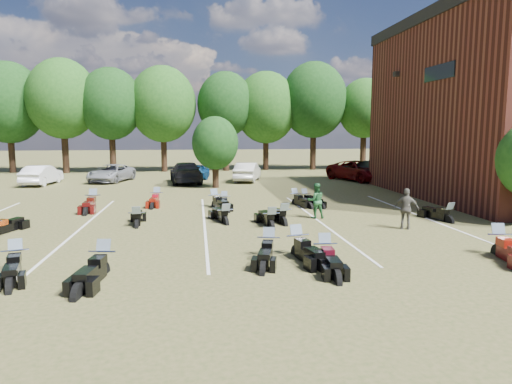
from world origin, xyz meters
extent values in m
plane|color=brown|center=(0.00, 0.00, 0.00)|extent=(160.00, 160.00, 0.00)
imported|color=white|center=(-14.59, 18.79, 0.72)|extent=(1.93, 4.49, 1.44)
imported|color=gray|center=(-9.90, 20.26, 0.67)|extent=(3.47, 5.26, 1.34)
imported|color=black|center=(-4.12, 18.60, 0.80)|extent=(2.73, 5.68, 1.60)
imported|color=navy|center=(-3.67, 19.80, 0.68)|extent=(3.13, 4.30, 1.36)
imported|color=#AEADA9|center=(0.65, 19.26, 0.74)|extent=(2.66, 4.72, 1.47)
imported|color=#560406|center=(9.47, 18.53, 0.79)|extent=(4.55, 6.23, 1.57)
imported|color=#3A3B40|center=(10.43, 18.92, 0.80)|extent=(3.47, 5.88, 1.60)
imported|color=#235E2F|center=(2.04, 3.67, 0.80)|extent=(0.79, 0.63, 1.60)
imported|color=#504C44|center=(5.04, 0.91, 0.83)|extent=(1.05, 0.79, 1.66)
cube|color=black|center=(9.35, 12.00, 7.50)|extent=(0.30, 0.40, 0.30)
cube|color=black|center=(9.47, 7.00, 7.00)|extent=(0.06, 3.00, 0.80)
cylinder|color=black|center=(-21.00, 29.00, 2.04)|extent=(0.58, 0.58, 4.08)
ellipsoid|color=#1E4C19|center=(-21.00, 29.00, 6.33)|extent=(6.00, 6.00, 6.90)
cylinder|color=black|center=(-16.00, 29.00, 2.04)|extent=(0.58, 0.58, 4.08)
ellipsoid|color=#1E4C19|center=(-16.00, 29.00, 6.33)|extent=(6.00, 6.00, 6.90)
cylinder|color=black|center=(-11.00, 29.00, 2.04)|extent=(0.57, 0.58, 4.08)
ellipsoid|color=#1E4C19|center=(-11.00, 29.00, 6.33)|extent=(6.00, 6.00, 6.90)
cylinder|color=black|center=(-6.00, 29.00, 2.04)|extent=(0.57, 0.58, 4.08)
ellipsoid|color=#1E4C19|center=(-6.00, 29.00, 6.33)|extent=(6.00, 6.00, 6.90)
cylinder|color=black|center=(-1.00, 29.00, 2.04)|extent=(0.58, 0.58, 4.08)
ellipsoid|color=#1E4C19|center=(-1.00, 29.00, 6.33)|extent=(6.00, 6.00, 6.90)
cylinder|color=black|center=(4.00, 29.00, 2.04)|extent=(0.57, 0.58, 4.08)
ellipsoid|color=#1E4C19|center=(4.00, 29.00, 6.33)|extent=(6.00, 6.00, 6.90)
cylinder|color=black|center=(9.00, 29.00, 2.04)|extent=(0.57, 0.58, 4.08)
ellipsoid|color=#1E4C19|center=(9.00, 29.00, 6.33)|extent=(6.00, 6.00, 6.90)
cylinder|color=black|center=(14.00, 29.00, 2.04)|extent=(0.57, 0.58, 4.08)
ellipsoid|color=#1E4C19|center=(14.00, 29.00, 6.33)|extent=(6.00, 6.00, 6.90)
cylinder|color=black|center=(19.00, 29.00, 2.04)|extent=(0.58, 0.58, 4.08)
ellipsoid|color=#1E4C19|center=(19.00, 29.00, 6.33)|extent=(6.00, 6.00, 6.90)
cylinder|color=black|center=(24.00, 29.00, 2.04)|extent=(0.58, 0.58, 4.08)
ellipsoid|color=#1E4C19|center=(24.00, 29.00, 6.33)|extent=(6.00, 6.00, 6.90)
cylinder|color=black|center=(-2.00, 15.50, 0.95)|extent=(0.24, 0.24, 1.90)
sphere|color=#1E4C19|center=(-2.00, 15.50, 3.10)|extent=(3.20, 3.20, 3.20)
cube|color=silver|center=(-8.00, 3.00, 0.01)|extent=(0.10, 14.00, 0.01)
cube|color=silver|center=(-3.00, 3.00, 0.01)|extent=(0.10, 14.00, 0.01)
cube|color=silver|center=(2.00, 3.00, 0.01)|extent=(0.10, 14.00, 0.01)
cube|color=silver|center=(7.00, 3.00, 0.01)|extent=(0.10, 14.00, 0.01)
camera|label=1|loc=(-3.26, -16.20, 3.95)|focal=32.00mm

